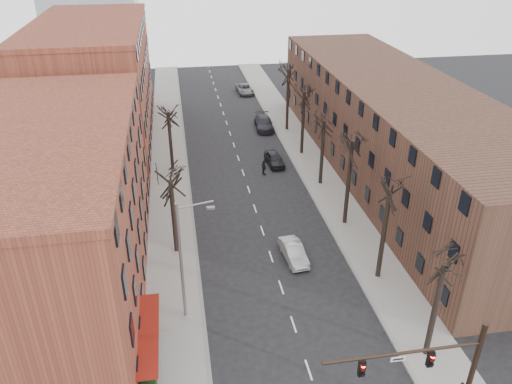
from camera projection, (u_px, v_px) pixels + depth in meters
name	position (u px, v px, depth m)	size (l,w,h in m)	color
sidewalk_left	(169.00, 166.00, 56.19)	(4.00, 90.00, 0.15)	gray
sidewalk_right	(307.00, 156.00, 58.53)	(4.00, 90.00, 0.15)	gray
building_left_near	(50.00, 217.00, 34.83)	(12.00, 26.00, 12.00)	brown
building_left_far	(96.00, 87.00, 59.60)	(12.00, 28.00, 14.00)	brown
building_right	(394.00, 128.00, 53.03)	(12.00, 50.00, 10.00)	#4D2E24
awning_left	(153.00, 365.00, 30.78)	(1.20, 7.00, 0.15)	maroon
hedge	(150.00, 370.00, 29.59)	(0.80, 6.00, 1.00)	#173612
tree_right_a	(425.00, 354.00, 31.53)	(5.20, 5.20, 10.00)	black
tree_right_b	(377.00, 277.00, 38.49)	(5.20, 5.20, 10.80)	black
tree_right_c	(344.00, 223.00, 45.45)	(5.20, 5.20, 11.60)	black
tree_right_d	(320.00, 184.00, 52.41)	(5.20, 5.20, 10.00)	black
tree_right_e	(301.00, 154.00, 59.37)	(5.20, 5.20, 10.80)	black
tree_right_f	(287.00, 130.00, 66.34)	(5.20, 5.20, 11.60)	black
tree_left_a	(177.00, 252.00, 41.49)	(5.20, 5.20, 9.50)	black
tree_left_b	(173.00, 170.00, 55.41)	(5.20, 5.20, 9.50)	black
signal_mast_arm	(445.00, 370.00, 24.79)	(8.14, 0.30, 7.20)	black
streetlight	(183.00, 257.00, 32.25)	(2.45, 0.22, 9.03)	slate
silver_sedan	(294.00, 252.00, 40.25)	(1.44, 4.13, 1.36)	#A1A5A8
parked_car_near	(274.00, 159.00, 56.32)	(1.65, 4.11, 1.40)	black
parked_car_mid	(264.00, 123.00, 66.34)	(2.22, 5.47, 1.59)	black
parked_car_far	(245.00, 89.00, 80.62)	(2.35, 5.09, 1.42)	slate
pedestrian_crossing	(264.00, 167.00, 54.00)	(0.99, 0.41, 1.68)	black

